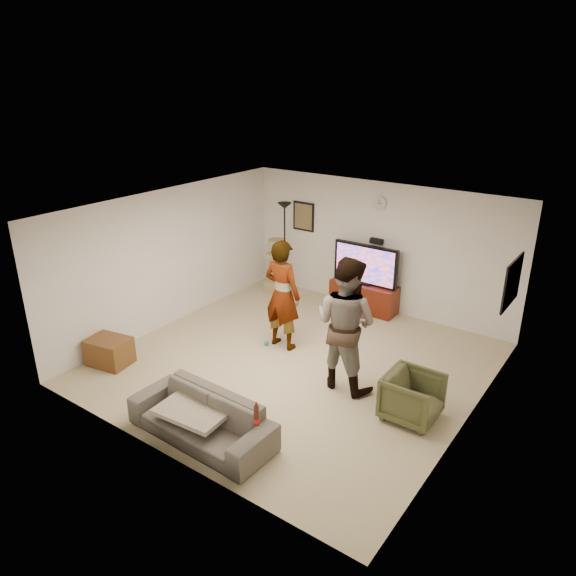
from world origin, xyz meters
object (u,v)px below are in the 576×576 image
Objects in this scene: floor_lamp at (285,252)px; person_left at (282,295)px; sofa at (201,418)px; side_table at (109,351)px; person_right at (346,324)px; armchair at (412,397)px; cat_tree at (275,265)px; tv_stand at (364,297)px; beer_bottle at (257,415)px; tv at (366,264)px.

floor_lamp is 1.06× the size of person_left.
sofa is 2.57m from side_table.
person_right is 3.08× the size of side_table.
armchair is 4.74m from side_table.
cat_tree is 0.59× the size of sofa.
person_right is at bearing 163.90° from person_left.
tv_stand is at bearing 38.05° from armchair.
person_right is (1.47, -0.47, 0.06)m from person_left.
beer_bottle is 0.38× the size of side_table.
floor_lamp is 7.97× the size of beer_bottle.
person_left is 3.04m from beer_bottle.
floor_lamp is (-1.63, -0.39, 0.05)m from tv.
tv_stand is at bearing 61.63° from side_table.
beer_bottle is at bearing -76.59° from tv_stand.
armchair reaches higher than tv_stand.
armchair is (3.85, -2.42, -0.67)m from floor_lamp.
tv_stand is 0.71× the size of person_left.
person_right is 3.81m from side_table.
side_table is (-3.42, 0.51, -0.48)m from beer_bottle.
cat_tree is at bearing 86.13° from side_table.
sofa is at bearing -11.34° from side_table.
cat_tree is at bearing -174.62° from tv_stand.
sofa is (2.24, -4.56, -0.29)m from cat_tree.
floor_lamp is at bearing 57.56° from armchair.
person_left reaches higher than beer_bottle.
beer_bottle is (2.76, -4.36, -0.30)m from floor_lamp.
tv is at bearing 180.00° from tv_stand.
cat_tree is 5.09m from sofa.
cat_tree is 2.55m from person_left.
beer_bottle is (1.13, -4.75, -0.24)m from tv.
person_left is at bearing 48.13° from side_table.
tv is 0.66× the size of floor_lamp.
tv is 3.64m from armchair.
tv_stand is 1.14× the size of cat_tree.
side_table is at bearing -93.87° from cat_tree.
side_table is (-0.27, -4.05, -0.36)m from cat_tree.
person_left reaches higher than tv_stand.
cat_tree reaches higher than tv_stand.
beer_bottle is (1.13, -4.75, 0.42)m from tv_stand.
armchair is (2.22, -2.81, -0.62)m from tv.
cat_tree is 4.99m from armchair.
side_table is at bearing 30.21° from person_right.
armchair is at bearing 174.40° from person_right.
person_left is at bearing 75.39° from armchair.
tv is 0.67× the size of sofa.
tv_stand is at bearing 0.00° from tv.
floor_lamp is 5.17m from beer_bottle.
tv is at bearing 5.38° from cat_tree.
tv_stand reaches higher than side_table.
person_left is at bearing -13.53° from person_right.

